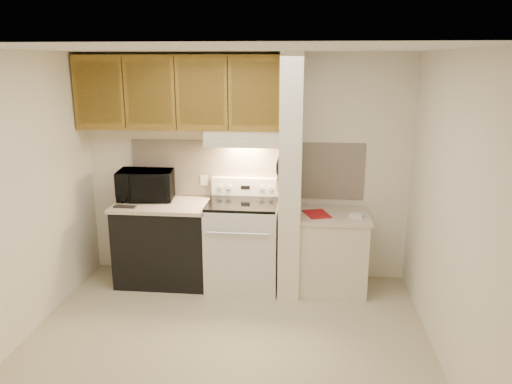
# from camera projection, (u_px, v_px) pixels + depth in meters

# --- Properties ---
(floor) EXTENTS (3.60, 3.60, 0.00)m
(floor) POSITION_uv_depth(u_px,v_px,m) (227.00, 340.00, 4.45)
(floor) COLOR #C5B996
(floor) RESTS_ON ground
(ceiling) EXTENTS (3.60, 3.60, 0.00)m
(ceiling) POSITION_uv_depth(u_px,v_px,m) (222.00, 49.00, 3.81)
(ceiling) COLOR white
(ceiling) RESTS_ON wall_back
(wall_back) EXTENTS (3.60, 2.50, 0.02)m
(wall_back) POSITION_uv_depth(u_px,v_px,m) (246.00, 168.00, 5.57)
(wall_back) COLOR white
(wall_back) RESTS_ON floor
(wall_left) EXTENTS (0.02, 3.00, 2.50)m
(wall_left) POSITION_uv_depth(u_px,v_px,m) (19.00, 200.00, 4.30)
(wall_left) COLOR white
(wall_left) RESTS_ON floor
(wall_right) EXTENTS (0.02, 3.00, 2.50)m
(wall_right) POSITION_uv_depth(u_px,v_px,m) (449.00, 212.00, 3.95)
(wall_right) COLOR white
(wall_right) RESTS_ON floor
(backsplash) EXTENTS (2.60, 0.02, 0.63)m
(backsplash) POSITION_uv_depth(u_px,v_px,m) (246.00, 169.00, 5.56)
(backsplash) COLOR #FCE6C9
(backsplash) RESTS_ON wall_back
(range_body) EXTENTS (0.76, 0.65, 0.92)m
(range_body) POSITION_uv_depth(u_px,v_px,m) (243.00, 245.00, 5.44)
(range_body) COLOR silver
(range_body) RESTS_ON floor
(oven_window) EXTENTS (0.50, 0.01, 0.30)m
(oven_window) POSITION_uv_depth(u_px,v_px,m) (239.00, 253.00, 5.13)
(oven_window) COLOR black
(oven_window) RESTS_ON range_body
(oven_handle) EXTENTS (0.65, 0.02, 0.02)m
(oven_handle) POSITION_uv_depth(u_px,v_px,m) (238.00, 234.00, 5.03)
(oven_handle) COLOR silver
(oven_handle) RESTS_ON range_body
(cooktop) EXTENTS (0.74, 0.64, 0.03)m
(cooktop) POSITION_uv_depth(u_px,v_px,m) (243.00, 203.00, 5.32)
(cooktop) COLOR black
(cooktop) RESTS_ON range_body
(range_backguard) EXTENTS (0.76, 0.08, 0.20)m
(range_backguard) POSITION_uv_depth(u_px,v_px,m) (246.00, 186.00, 5.56)
(range_backguard) COLOR silver
(range_backguard) RESTS_ON range_body
(range_display) EXTENTS (0.10, 0.01, 0.04)m
(range_display) POSITION_uv_depth(u_px,v_px,m) (245.00, 187.00, 5.52)
(range_display) COLOR black
(range_display) RESTS_ON range_backguard
(range_knob_left_outer) EXTENTS (0.05, 0.02, 0.05)m
(range_knob_left_outer) POSITION_uv_depth(u_px,v_px,m) (220.00, 187.00, 5.55)
(range_knob_left_outer) COLOR silver
(range_knob_left_outer) RESTS_ON range_backguard
(range_knob_left_inner) EXTENTS (0.05, 0.02, 0.05)m
(range_knob_left_inner) POSITION_uv_depth(u_px,v_px,m) (229.00, 187.00, 5.54)
(range_knob_left_inner) COLOR silver
(range_knob_left_inner) RESTS_ON range_backguard
(range_knob_right_inner) EXTENTS (0.05, 0.02, 0.05)m
(range_knob_right_inner) POSITION_uv_depth(u_px,v_px,m) (261.00, 188.00, 5.50)
(range_knob_right_inner) COLOR silver
(range_knob_right_inner) RESTS_ON range_backguard
(range_knob_right_outer) EXTENTS (0.05, 0.02, 0.05)m
(range_knob_right_outer) POSITION_uv_depth(u_px,v_px,m) (270.00, 188.00, 5.49)
(range_knob_right_outer) COLOR silver
(range_knob_right_outer) RESTS_ON range_backguard
(dishwasher_front) EXTENTS (1.00, 0.63, 0.87)m
(dishwasher_front) POSITION_uv_depth(u_px,v_px,m) (165.00, 244.00, 5.54)
(dishwasher_front) COLOR black
(dishwasher_front) RESTS_ON floor
(left_countertop) EXTENTS (1.04, 0.67, 0.04)m
(left_countertop) POSITION_uv_depth(u_px,v_px,m) (163.00, 205.00, 5.43)
(left_countertop) COLOR beige
(left_countertop) RESTS_ON dishwasher_front
(spoon_rest) EXTENTS (0.24, 0.08, 0.02)m
(spoon_rest) POSITION_uv_depth(u_px,v_px,m) (125.00, 207.00, 5.26)
(spoon_rest) COLOR black
(spoon_rest) RESTS_ON left_countertop
(teal_jar) EXTENTS (0.12, 0.12, 0.10)m
(teal_jar) POSITION_uv_depth(u_px,v_px,m) (150.00, 193.00, 5.64)
(teal_jar) COLOR #2B6862
(teal_jar) RESTS_ON left_countertop
(outlet) EXTENTS (0.08, 0.01, 0.12)m
(outlet) POSITION_uv_depth(u_px,v_px,m) (204.00, 180.00, 5.63)
(outlet) COLOR beige
(outlet) RESTS_ON backsplash
(microwave) EXTENTS (0.64, 0.47, 0.33)m
(microwave) POSITION_uv_depth(u_px,v_px,m) (146.00, 185.00, 5.53)
(microwave) COLOR black
(microwave) RESTS_ON left_countertop
(partition_pillar) EXTENTS (0.22, 0.70, 2.50)m
(partition_pillar) POSITION_uv_depth(u_px,v_px,m) (291.00, 176.00, 5.18)
(partition_pillar) COLOR #F0E7CB
(partition_pillar) RESTS_ON floor
(pillar_trim) EXTENTS (0.01, 0.70, 0.04)m
(pillar_trim) POSITION_uv_depth(u_px,v_px,m) (280.00, 171.00, 5.18)
(pillar_trim) COLOR olive
(pillar_trim) RESTS_ON partition_pillar
(knife_strip) EXTENTS (0.02, 0.42, 0.04)m
(knife_strip) POSITION_uv_depth(u_px,v_px,m) (279.00, 170.00, 5.13)
(knife_strip) COLOR black
(knife_strip) RESTS_ON partition_pillar
(knife_blade_a) EXTENTS (0.01, 0.03, 0.16)m
(knife_blade_a) POSITION_uv_depth(u_px,v_px,m) (277.00, 183.00, 5.01)
(knife_blade_a) COLOR silver
(knife_blade_a) RESTS_ON knife_strip
(knife_handle_a) EXTENTS (0.02, 0.02, 0.10)m
(knife_handle_a) POSITION_uv_depth(u_px,v_px,m) (277.00, 168.00, 4.97)
(knife_handle_a) COLOR black
(knife_handle_a) RESTS_ON knife_strip
(knife_blade_b) EXTENTS (0.01, 0.04, 0.18)m
(knife_blade_b) POSITION_uv_depth(u_px,v_px,m) (277.00, 182.00, 5.08)
(knife_blade_b) COLOR silver
(knife_blade_b) RESTS_ON knife_strip
(knife_handle_b) EXTENTS (0.02, 0.02, 0.10)m
(knife_handle_b) POSITION_uv_depth(u_px,v_px,m) (277.00, 167.00, 5.04)
(knife_handle_b) COLOR black
(knife_handle_b) RESTS_ON knife_strip
(knife_blade_c) EXTENTS (0.01, 0.04, 0.20)m
(knife_blade_c) POSITION_uv_depth(u_px,v_px,m) (278.00, 181.00, 5.16)
(knife_blade_c) COLOR silver
(knife_blade_c) RESTS_ON knife_strip
(knife_handle_c) EXTENTS (0.02, 0.02, 0.10)m
(knife_handle_c) POSITION_uv_depth(u_px,v_px,m) (278.00, 165.00, 5.12)
(knife_handle_c) COLOR black
(knife_handle_c) RESTS_ON knife_strip
(knife_blade_d) EXTENTS (0.01, 0.04, 0.16)m
(knife_blade_d) POSITION_uv_depth(u_px,v_px,m) (278.00, 178.00, 5.24)
(knife_blade_d) COLOR silver
(knife_blade_d) RESTS_ON knife_strip
(knife_handle_d) EXTENTS (0.02, 0.02, 0.10)m
(knife_handle_d) POSITION_uv_depth(u_px,v_px,m) (278.00, 164.00, 5.20)
(knife_handle_d) COLOR black
(knife_handle_d) RESTS_ON knife_strip
(knife_blade_e) EXTENTS (0.01, 0.04, 0.18)m
(knife_blade_e) POSITION_uv_depth(u_px,v_px,m) (279.00, 177.00, 5.31)
(knife_blade_e) COLOR silver
(knife_blade_e) RESTS_ON knife_strip
(knife_handle_e) EXTENTS (0.02, 0.02, 0.10)m
(knife_handle_e) POSITION_uv_depth(u_px,v_px,m) (279.00, 162.00, 5.29)
(knife_handle_e) COLOR black
(knife_handle_e) RESTS_ON knife_strip
(oven_mitt) EXTENTS (0.03, 0.10, 0.25)m
(oven_mitt) POSITION_uv_depth(u_px,v_px,m) (279.00, 180.00, 5.38)
(oven_mitt) COLOR slate
(oven_mitt) RESTS_ON partition_pillar
(right_cab_base) EXTENTS (0.70, 0.60, 0.81)m
(right_cab_base) POSITION_uv_depth(u_px,v_px,m) (332.00, 253.00, 5.36)
(right_cab_base) COLOR beige
(right_cab_base) RESTS_ON floor
(right_countertop) EXTENTS (0.74, 0.64, 0.04)m
(right_countertop) POSITION_uv_depth(u_px,v_px,m) (334.00, 216.00, 5.25)
(right_countertop) COLOR beige
(right_countertop) RESTS_ON right_cab_base
(red_folder) EXTENTS (0.31, 0.36, 0.01)m
(red_folder) POSITION_uv_depth(u_px,v_px,m) (317.00, 214.00, 5.22)
(red_folder) COLOR #A91417
(red_folder) RESTS_ON right_countertop
(white_box) EXTENTS (0.16, 0.13, 0.04)m
(white_box) POSITION_uv_depth(u_px,v_px,m) (356.00, 216.00, 5.12)
(white_box) COLOR white
(white_box) RESTS_ON right_countertop
(range_hood) EXTENTS (0.78, 0.44, 0.15)m
(range_hood) POSITION_uv_depth(u_px,v_px,m) (244.00, 137.00, 5.26)
(range_hood) COLOR beige
(range_hood) RESTS_ON upper_cabinets
(hood_lip) EXTENTS (0.78, 0.04, 0.06)m
(hood_lip) POSITION_uv_depth(u_px,v_px,m) (241.00, 145.00, 5.07)
(hood_lip) COLOR beige
(hood_lip) RESTS_ON range_hood
(upper_cabinets) EXTENTS (2.18, 0.33, 0.77)m
(upper_cabinets) POSITION_uv_depth(u_px,v_px,m) (179.00, 92.00, 5.26)
(upper_cabinets) COLOR olive
(upper_cabinets) RESTS_ON wall_back
(cab_door_a) EXTENTS (0.46, 0.01, 0.63)m
(cab_door_a) POSITION_uv_depth(u_px,v_px,m) (98.00, 93.00, 5.18)
(cab_door_a) COLOR olive
(cab_door_a) RESTS_ON upper_cabinets
(cab_gap_a) EXTENTS (0.01, 0.01, 0.73)m
(cab_gap_a) POSITION_uv_depth(u_px,v_px,m) (124.00, 93.00, 5.15)
(cab_gap_a) COLOR black
(cab_gap_a) RESTS_ON upper_cabinets
(cab_door_b) EXTENTS (0.46, 0.01, 0.63)m
(cab_door_b) POSITION_uv_depth(u_px,v_px,m) (149.00, 93.00, 5.13)
(cab_door_b) COLOR olive
(cab_door_b) RESTS_ON upper_cabinets
(cab_gap_b) EXTENTS (0.01, 0.01, 0.73)m
(cab_gap_b) POSITION_uv_depth(u_px,v_px,m) (175.00, 93.00, 5.10)
(cab_gap_b) COLOR black
(cab_gap_b) RESTS_ON upper_cabinets
(cab_door_c) EXTENTS (0.46, 0.01, 0.63)m
(cab_door_c) POSITION_uv_depth(u_px,v_px,m) (201.00, 94.00, 5.08)
(cab_door_c) COLOR olive
(cab_door_c) RESTS_ON upper_cabinets
(cab_gap_c) EXTENTS (0.01, 0.01, 0.73)m
(cab_gap_c) POSITION_uv_depth(u_px,v_px,m) (228.00, 94.00, 5.05)
(cab_gap_c) COLOR black
(cab_gap_c) RESTS_ON upper_cabinets
(cab_door_d) EXTENTS (0.46, 0.01, 0.63)m
(cab_door_d) POSITION_uv_depth(u_px,v_px,m) (255.00, 94.00, 5.02)
(cab_door_d) COLOR olive
(cab_door_d) RESTS_ON upper_cabinets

